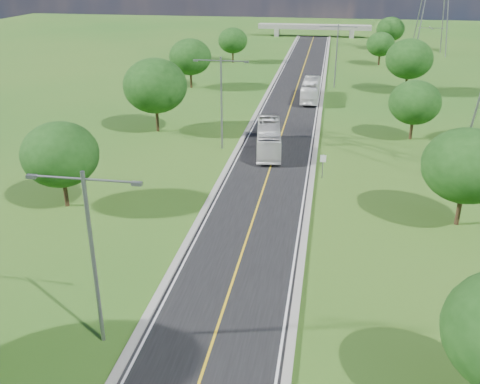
% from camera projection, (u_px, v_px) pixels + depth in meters
% --- Properties ---
extents(ground, '(260.00, 260.00, 0.00)m').
position_uv_depth(ground, '(288.00, 115.00, 71.94)').
color(ground, '#225A19').
rests_on(ground, ground).
extents(road, '(8.00, 150.00, 0.06)m').
position_uv_depth(road, '(291.00, 104.00, 77.34)').
color(road, black).
rests_on(road, ground).
extents(curb_left, '(0.50, 150.00, 0.22)m').
position_uv_depth(curb_left, '(262.00, 102.00, 77.97)').
color(curb_left, gray).
rests_on(curb_left, ground).
extents(curb_right, '(0.50, 150.00, 0.22)m').
position_uv_depth(curb_right, '(321.00, 105.00, 76.66)').
color(curb_right, gray).
rests_on(curb_right, ground).
extents(speed_limit_sign, '(0.55, 0.09, 2.40)m').
position_uv_depth(speed_limit_sign, '(323.00, 162.00, 50.61)').
color(speed_limit_sign, slate).
rests_on(speed_limit_sign, ground).
extents(overpass, '(30.00, 3.00, 3.20)m').
position_uv_depth(overpass, '(314.00, 27.00, 143.22)').
color(overpass, gray).
rests_on(overpass, ground).
extents(streetlight_near_left, '(5.90, 0.25, 10.00)m').
position_uv_depth(streetlight_near_left, '(92.00, 246.00, 27.13)').
color(streetlight_near_left, slate).
rests_on(streetlight_near_left, ground).
extents(streetlight_mid_left, '(5.90, 0.25, 10.00)m').
position_uv_depth(streetlight_mid_left, '(221.00, 95.00, 56.93)').
color(streetlight_mid_left, slate).
rests_on(streetlight_mid_left, ground).
extents(streetlight_far_right, '(5.90, 0.25, 10.00)m').
position_uv_depth(streetlight_far_right, '(337.00, 50.00, 84.89)').
color(streetlight_far_right, slate).
rests_on(streetlight_far_right, ground).
extents(tree_lb, '(6.30, 6.30, 7.33)m').
position_uv_depth(tree_lb, '(60.00, 154.00, 43.64)').
color(tree_lb, black).
rests_on(tree_lb, ground).
extents(tree_lc, '(7.56, 7.56, 8.79)m').
position_uv_depth(tree_lc, '(155.00, 86.00, 62.99)').
color(tree_lc, black).
rests_on(tree_lc, ground).
extents(tree_ld, '(6.72, 6.72, 7.82)m').
position_uv_depth(tree_ld, '(190.00, 57.00, 85.22)').
color(tree_ld, black).
rests_on(tree_ld, ground).
extents(tree_le, '(5.88, 5.88, 6.84)m').
position_uv_depth(tree_le, '(233.00, 40.00, 106.76)').
color(tree_le, black).
rests_on(tree_le, ground).
extents(tree_rb, '(6.72, 6.72, 7.82)m').
position_uv_depth(tree_rb, '(467.00, 166.00, 40.39)').
color(tree_rb, black).
rests_on(tree_rb, ground).
extents(tree_rc, '(5.88, 5.88, 6.84)m').
position_uv_depth(tree_rc, '(415.00, 103.00, 60.66)').
color(tree_rc, black).
rests_on(tree_rc, ground).
extents(tree_rd, '(7.14, 7.14, 8.30)m').
position_uv_depth(tree_rd, '(409.00, 59.00, 81.66)').
color(tree_rd, black).
rests_on(tree_rd, ground).
extents(tree_re, '(5.46, 5.46, 6.35)m').
position_uv_depth(tree_re, '(381.00, 44.00, 104.21)').
color(tree_re, black).
rests_on(tree_re, ground).
extents(tree_rf, '(6.30, 6.30, 7.33)m').
position_uv_depth(tree_rf, '(391.00, 29.00, 121.49)').
color(tree_rf, black).
rests_on(tree_rf, ground).
extents(bus_outbound, '(2.48, 10.29, 2.86)m').
position_uv_depth(bus_outbound, '(311.00, 90.00, 79.03)').
color(bus_outbound, white).
rests_on(bus_outbound, road).
extents(bus_inbound, '(3.71, 10.68, 2.91)m').
position_uv_depth(bus_inbound, '(269.00, 138.00, 57.80)').
color(bus_inbound, silver).
rests_on(bus_inbound, road).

